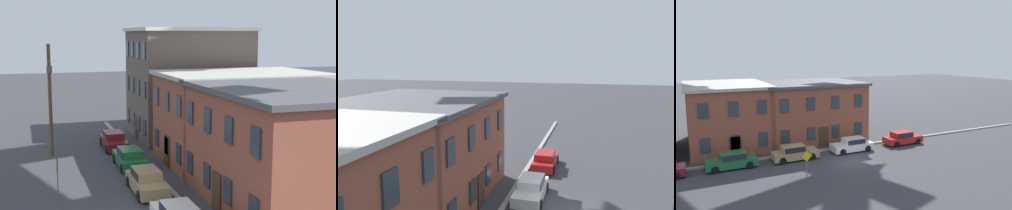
% 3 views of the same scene
% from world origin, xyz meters
% --- Properties ---
extents(kerb_strip, '(56.00, 0.36, 0.16)m').
position_xyz_m(kerb_strip, '(0.00, 4.50, 0.08)').
color(kerb_strip, '#9E998E').
rests_on(kerb_strip, ground_plane).
extents(apartment_far, '(11.98, 9.84, 6.78)m').
position_xyz_m(apartment_far, '(-0.49, 10.66, 3.41)').
color(apartment_far, brown).
rests_on(apartment_far, ground_plane).
extents(car_white, '(4.40, 1.92, 1.43)m').
position_xyz_m(car_white, '(1.56, 3.08, 0.75)').
color(car_white, silver).
rests_on(car_white, ground_plane).
extents(car_red, '(4.40, 1.92, 1.43)m').
position_xyz_m(car_red, '(7.96, 3.09, 0.75)').
color(car_red, '#B21E1E').
rests_on(car_red, ground_plane).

